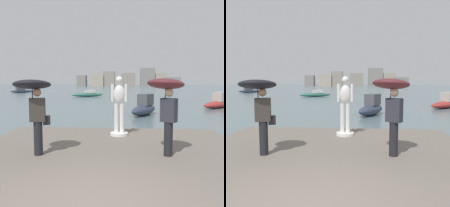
{
  "view_description": "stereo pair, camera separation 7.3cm",
  "coord_description": "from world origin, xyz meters",
  "views": [
    {
      "loc": [
        0.61,
        -3.3,
        2.28
      ],
      "look_at": [
        0.0,
        4.92,
        1.55
      ],
      "focal_mm": 38.53,
      "sensor_mm": 36.0,
      "label": 1
    },
    {
      "loc": [
        0.68,
        -3.3,
        2.28
      ],
      "look_at": [
        0.0,
        4.92,
        1.55
      ],
      "focal_mm": 38.53,
      "sensor_mm": 36.0,
      "label": 2
    }
  ],
  "objects": [
    {
      "name": "onlooker_left",
      "position": [
        -1.82,
        2.65,
        1.91
      ],
      "size": [
        1.16,
        1.17,
        1.99
      ],
      "color": "black",
      "rests_on": "pier"
    },
    {
      "name": "statue_white_figure",
      "position": [
        0.24,
        5.12,
        1.37
      ],
      "size": [
        0.63,
        0.63,
        2.09
      ],
      "color": "white",
      "rests_on": "pier"
    },
    {
      "name": "boat_far",
      "position": [
        -23.25,
        48.23,
        0.51
      ],
      "size": [
        4.4,
        4.83,
        1.5
      ],
      "color": "#2D384C",
      "rests_on": "ground"
    },
    {
      "name": "onlooker_right",
      "position": [
        1.54,
        2.87,
        1.94
      ],
      "size": [
        1.3,
        1.31,
        2.02
      ],
      "color": "black",
      "rests_on": "pier"
    },
    {
      "name": "boat_near",
      "position": [
        -6.03,
        34.55,
        0.4
      ],
      "size": [
        5.1,
        3.03,
        1.09
      ],
      "color": "#336B5B",
      "rests_on": "ground"
    },
    {
      "name": "boat_leftward",
      "position": [
        1.63,
        13.51,
        0.53
      ],
      "size": [
        2.41,
        3.47,
        1.46
      ],
      "color": "#2D384C",
      "rests_on": "ground"
    },
    {
      "name": "boat_mid",
      "position": [
        8.62,
        18.93,
        0.45
      ],
      "size": [
        4.17,
        4.19,
        1.4
      ],
      "color": "#9E2D28",
      "rests_on": "ground"
    },
    {
      "name": "ground_plane",
      "position": [
        0.0,
        40.0,
        0.0
      ],
      "size": [
        400.0,
        400.0,
        0.0
      ],
      "primitive_type": "plane",
      "color": "slate"
    },
    {
      "name": "distant_skyline",
      "position": [
        0.23,
        143.39,
        4.0
      ],
      "size": [
        61.24,
        11.62,
        10.95
      ],
      "color": "gray",
      "rests_on": "ground"
    },
    {
      "name": "pier",
      "position": [
        0.0,
        1.72,
        0.2
      ],
      "size": [
        7.84,
        9.44,
        0.4
      ],
      "primitive_type": "cube",
      "color": "#70665B",
      "rests_on": "ground"
    }
  ]
}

